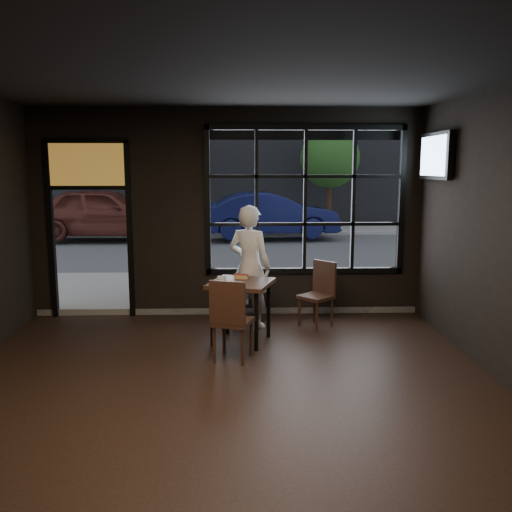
{
  "coord_description": "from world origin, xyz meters",
  "views": [
    {
      "loc": [
        0.17,
        -4.84,
        2.31
      ],
      "look_at": [
        0.4,
        2.2,
        1.15
      ],
      "focal_mm": 38.0,
      "sensor_mm": 36.0,
      "label": 1
    }
  ],
  "objects_px": {
    "cafe_table": "(241,312)",
    "man": "(250,267)",
    "chair_near": "(233,319)",
    "navy_car": "(270,215)"
  },
  "relations": [
    {
      "from": "chair_near",
      "to": "navy_car",
      "type": "bearing_deg",
      "value": -77.61
    },
    {
      "from": "chair_near",
      "to": "man",
      "type": "height_order",
      "value": "man"
    },
    {
      "from": "cafe_table",
      "to": "man",
      "type": "xyz_separation_m",
      "value": [
        0.13,
        0.7,
        0.48
      ]
    },
    {
      "from": "man",
      "to": "navy_car",
      "type": "relative_size",
      "value": 0.41
    },
    {
      "from": "cafe_table",
      "to": "man",
      "type": "height_order",
      "value": "man"
    },
    {
      "from": "cafe_table",
      "to": "chair_near",
      "type": "xyz_separation_m",
      "value": [
        -0.1,
        -0.66,
        0.09
      ]
    },
    {
      "from": "cafe_table",
      "to": "man",
      "type": "bearing_deg",
      "value": 97.72
    },
    {
      "from": "chair_near",
      "to": "navy_car",
      "type": "relative_size",
      "value": 0.23
    },
    {
      "from": "cafe_table",
      "to": "chair_near",
      "type": "height_order",
      "value": "chair_near"
    },
    {
      "from": "man",
      "to": "chair_near",
      "type": "bearing_deg",
      "value": 109.0
    }
  ]
}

